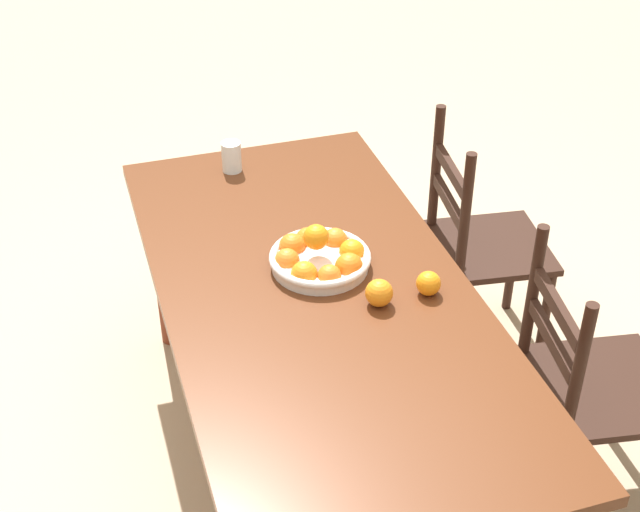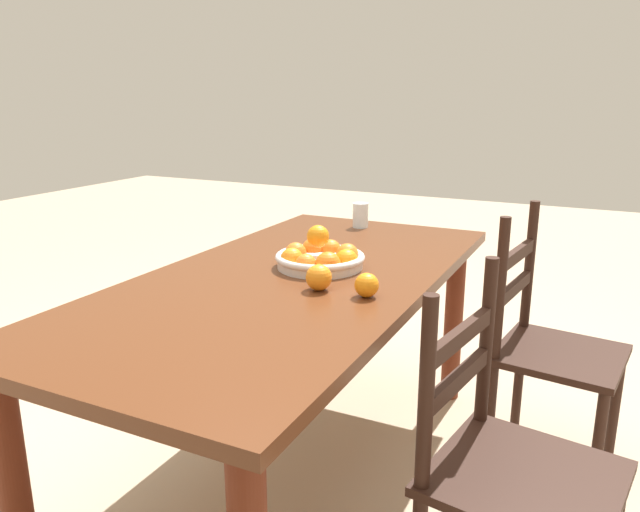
# 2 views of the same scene
# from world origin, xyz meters

# --- Properties ---
(ground_plane) EXTENTS (12.00, 12.00, 0.00)m
(ground_plane) POSITION_xyz_m (0.00, 0.00, 0.00)
(ground_plane) COLOR tan
(dining_table) EXTENTS (1.82, 0.88, 0.75)m
(dining_table) POSITION_xyz_m (0.00, 0.00, 0.64)
(dining_table) COLOR #562C16
(dining_table) RESTS_ON ground
(chair_near_window) EXTENTS (0.48, 0.48, 0.91)m
(chair_near_window) POSITION_xyz_m (0.30, 0.76, 0.43)
(chair_near_window) COLOR black
(chair_near_window) RESTS_ON ground
(chair_by_cabinet) EXTENTS (0.46, 0.46, 0.94)m
(chair_by_cabinet) POSITION_xyz_m (-0.47, 0.77, 0.44)
(chair_by_cabinet) COLOR black
(chair_by_cabinet) RESTS_ON ground
(fruit_bowl) EXTENTS (0.30, 0.30, 0.15)m
(fruit_bowl) POSITION_xyz_m (-0.12, 0.04, 0.78)
(fruit_bowl) COLOR silver
(fruit_bowl) RESTS_ON dining_table
(orange_loose_0) EXTENTS (0.07, 0.07, 0.07)m
(orange_loose_0) POSITION_xyz_m (0.10, 0.30, 0.78)
(orange_loose_0) COLOR orange
(orange_loose_0) RESTS_ON dining_table
(orange_loose_1) EXTENTS (0.08, 0.08, 0.08)m
(orange_loose_1) POSITION_xyz_m (0.10, 0.15, 0.79)
(orange_loose_1) COLOR orange
(orange_loose_1) RESTS_ON dining_table
(drinking_glass) EXTENTS (0.07, 0.07, 0.11)m
(drinking_glass) POSITION_xyz_m (-0.76, -0.08, 0.80)
(drinking_glass) COLOR silver
(drinking_glass) RESTS_ON dining_table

